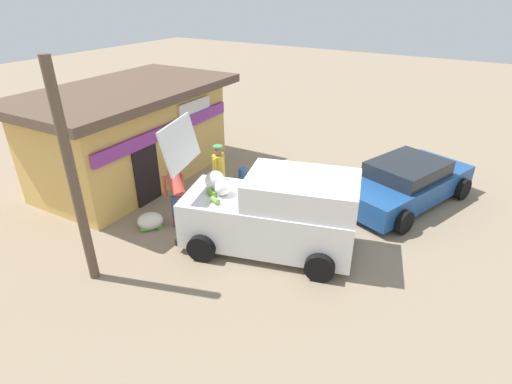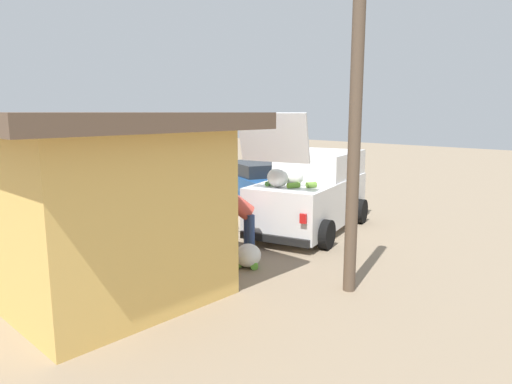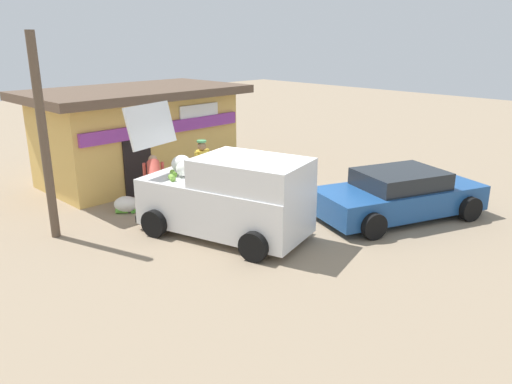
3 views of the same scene
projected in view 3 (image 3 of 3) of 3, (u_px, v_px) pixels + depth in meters
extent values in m
plane|color=gray|center=(258.00, 221.00, 12.59)|extent=(60.00, 60.00, 0.00)
cube|color=#E0B259|center=(138.00, 138.00, 15.95)|extent=(5.92, 3.18, 2.67)
cube|color=purple|center=(166.00, 128.00, 14.75)|extent=(5.54, 0.29, 0.36)
cube|color=black|center=(138.00, 162.00, 14.32)|extent=(0.90, 0.09, 2.00)
cube|color=white|center=(199.00, 114.00, 15.56)|extent=(1.50, 0.11, 0.60)
cube|color=brown|center=(135.00, 92.00, 15.51)|extent=(6.79, 4.05, 0.25)
cube|color=white|center=(224.00, 205.00, 11.53)|extent=(2.74, 4.24, 1.10)
cube|color=white|center=(252.00, 173.00, 10.91)|extent=(2.26, 2.79, 0.64)
cube|color=black|center=(300.00, 182.00, 10.37)|extent=(1.42, 0.48, 0.48)
cube|color=white|center=(151.00, 125.00, 12.00)|extent=(1.57, 0.72, 1.01)
ellipsoid|color=silver|center=(181.00, 164.00, 12.13)|extent=(0.51, 0.43, 0.43)
ellipsoid|color=silver|center=(185.00, 169.00, 11.77)|extent=(0.44, 0.37, 0.37)
cylinder|color=#72A63B|center=(172.00, 178.00, 11.47)|extent=(0.20, 0.26, 0.13)
cylinder|color=#59A243|center=(191.00, 168.00, 12.35)|extent=(0.18, 0.27, 0.11)
cylinder|color=#6DAB33|center=(173.00, 173.00, 11.86)|extent=(0.22, 0.31, 0.12)
cube|color=black|center=(159.00, 210.00, 12.61)|extent=(1.59, 0.53, 0.16)
cube|color=red|center=(139.00, 197.00, 11.91)|extent=(0.15, 0.10, 0.20)
cube|color=red|center=(174.00, 183.00, 13.01)|extent=(0.15, 0.10, 0.20)
cylinder|color=black|center=(254.00, 247.00, 10.25)|extent=(0.39, 0.68, 0.64)
cylinder|color=black|center=(293.00, 219.00, 11.79)|extent=(0.39, 0.68, 0.64)
cylinder|color=black|center=(154.00, 223.00, 11.51)|extent=(0.39, 0.68, 0.64)
cylinder|color=black|center=(201.00, 201.00, 13.04)|extent=(0.39, 0.68, 0.64)
cube|color=#1E4C8C|center=(399.00, 199.00, 12.73)|extent=(4.69, 3.20, 0.64)
cube|color=#1E2328|center=(400.00, 179.00, 12.58)|extent=(2.50, 2.21, 0.42)
cylinder|color=black|center=(329.00, 201.00, 13.07)|extent=(0.66, 0.42, 0.62)
cylinder|color=black|center=(374.00, 226.00, 11.38)|extent=(0.66, 0.42, 0.62)
cylinder|color=black|center=(417.00, 188.00, 14.20)|extent=(0.66, 0.42, 0.62)
cylinder|color=black|center=(470.00, 209.00, 12.50)|extent=(0.66, 0.42, 0.62)
cylinder|color=navy|center=(199.00, 189.00, 13.75)|extent=(0.15, 0.15, 0.87)
cylinder|color=navy|center=(207.00, 186.00, 14.01)|extent=(0.15, 0.15, 0.87)
cylinder|color=gold|center=(202.00, 161.00, 13.65)|extent=(0.40, 0.40, 0.62)
sphere|color=#8C6647|center=(202.00, 146.00, 13.53)|extent=(0.24, 0.24, 0.24)
cylinder|color=#4C9959|center=(202.00, 141.00, 13.49)|extent=(0.26, 0.26, 0.05)
cylinder|color=gold|center=(196.00, 163.00, 13.46)|extent=(0.09, 0.09, 0.58)
cylinder|color=gold|center=(208.00, 159.00, 13.84)|extent=(0.09, 0.09, 0.58)
cylinder|color=navy|center=(149.00, 197.00, 13.02)|extent=(0.15, 0.15, 0.86)
cylinder|color=navy|center=(162.00, 196.00, 13.10)|extent=(0.15, 0.15, 0.86)
cylinder|color=#CC4C3F|center=(154.00, 172.00, 13.10)|extent=(0.64, 0.77, 0.64)
sphere|color=tan|center=(153.00, 159.00, 13.33)|extent=(0.23, 0.23, 0.23)
cylinder|color=#CC4C3F|center=(145.00, 174.00, 13.30)|extent=(0.09, 0.09, 0.58)
cylinder|color=#CC4C3F|center=(163.00, 173.00, 13.40)|extent=(0.09, 0.09, 0.58)
ellipsoid|color=silver|center=(126.00, 204.00, 13.15)|extent=(0.81, 0.82, 0.43)
cylinder|color=#6CB53C|center=(138.00, 206.00, 13.49)|extent=(0.20, 0.33, 0.11)
cylinder|color=olive|center=(128.00, 207.00, 13.37)|extent=(0.30, 0.31, 0.16)
cylinder|color=#62B439|center=(122.00, 211.00, 13.08)|extent=(0.33, 0.32, 0.14)
cylinder|color=#52AF33|center=(129.00, 208.00, 13.34)|extent=(0.34, 0.20, 0.13)
cylinder|color=green|center=(134.00, 209.00, 13.19)|extent=(0.29, 0.29, 0.14)
cylinder|color=blue|center=(240.00, 181.00, 15.26)|extent=(0.26, 0.26, 0.41)
cylinder|color=brown|center=(44.00, 139.00, 10.92)|extent=(0.20, 0.20, 4.60)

